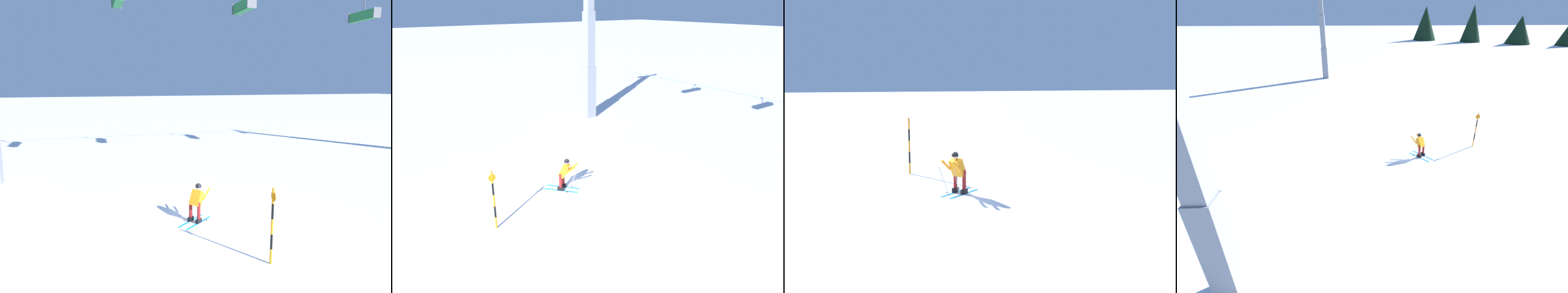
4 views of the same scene
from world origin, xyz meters
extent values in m
plane|color=white|center=(0.00, 0.00, 0.00)|extent=(260.00, 260.00, 0.00)
cube|color=#198CCC|center=(-0.75, -0.04, 0.01)|extent=(1.28, 1.07, 0.01)
cube|color=black|center=(-0.75, -0.04, 0.09)|extent=(0.29, 0.26, 0.16)
cylinder|color=maroon|center=(-0.75, -0.04, 0.50)|extent=(0.13, 0.13, 0.66)
cube|color=#198CCC|center=(-0.52, -0.33, 0.01)|extent=(1.28, 1.07, 0.01)
cube|color=black|center=(-0.52, -0.33, 0.09)|extent=(0.29, 0.26, 0.16)
cylinder|color=maroon|center=(-0.52, -0.33, 0.50)|extent=(0.13, 0.13, 0.66)
cube|color=orange|center=(-0.54, -0.11, 0.93)|extent=(0.64, 0.63, 0.66)
sphere|color=beige|center=(-0.44, -0.03, 1.33)|extent=(0.22, 0.22, 0.22)
sphere|color=black|center=(-0.44, -0.03, 1.37)|extent=(0.23, 0.23, 0.23)
cylinder|color=orange|center=(-0.42, 0.29, 1.05)|extent=(0.43, 0.37, 0.43)
cylinder|color=gray|center=(-0.42, 0.35, 0.45)|extent=(0.30, 0.39, 1.13)
cylinder|color=black|center=(-0.59, 0.27, 0.05)|extent=(0.07, 0.07, 0.01)
cylinder|color=orange|center=(-0.13, -0.07, 1.05)|extent=(0.43, 0.37, 0.43)
cylinder|color=gray|center=(-0.07, -0.08, 0.45)|extent=(0.44, 0.22, 1.13)
cylinder|color=black|center=(-0.18, -0.23, 0.05)|extent=(0.07, 0.07, 0.01)
cube|color=gray|center=(-9.28, 7.84, 1.84)|extent=(0.77, 0.77, 3.69)
cube|color=gray|center=(-9.28, 7.84, 5.53)|extent=(0.65, 0.65, 3.69)
cylinder|color=orange|center=(0.60, -3.92, 0.23)|extent=(0.07, 0.07, 0.47)
cylinder|color=black|center=(0.60, -3.92, 0.70)|extent=(0.07, 0.07, 0.47)
cylinder|color=orange|center=(0.60, -3.92, 1.16)|extent=(0.07, 0.07, 0.47)
cylinder|color=black|center=(0.60, -3.92, 1.63)|extent=(0.07, 0.07, 0.47)
cylinder|color=orange|center=(0.60, -3.92, 2.10)|extent=(0.07, 0.07, 0.47)
cylinder|color=orange|center=(0.62, -3.92, 2.08)|extent=(0.02, 0.28, 0.28)
camera|label=1|loc=(-4.35, -12.71, 5.30)|focal=32.93mm
camera|label=2|loc=(12.56, -8.60, 7.93)|focal=35.30mm
camera|label=3|loc=(2.87, 14.56, 3.89)|focal=41.44mm
camera|label=4|loc=(-15.44, 3.51, 8.30)|focal=25.36mm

